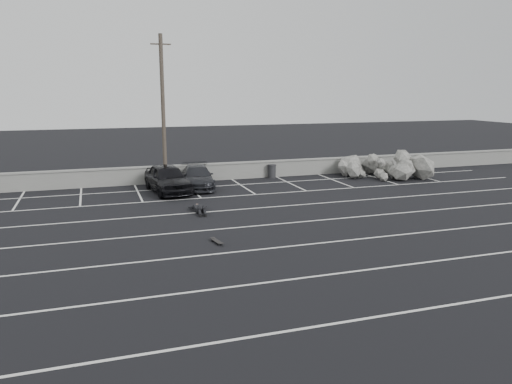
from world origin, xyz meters
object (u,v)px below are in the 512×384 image
object	(u,v)px
car_right	(197,177)
trash_bin	(272,171)
car_left	(168,178)
riprap_pile	(387,170)
person	(199,206)
utility_pole	(163,111)
skateboard	(217,241)

from	to	relation	value
car_right	trash_bin	world-z (taller)	car_right
car_left	riprap_pile	distance (m)	14.08
riprap_pile	person	xyz separation A→B (m)	(-13.35, -5.05, -0.26)
car_left	car_right	xyz separation A→B (m)	(1.81, 0.74, -0.15)
riprap_pile	person	bearing A→B (deg)	-159.26
car_right	trash_bin	distance (m)	5.50
person	car_left	bearing A→B (deg)	101.34
utility_pole	trash_bin	distance (m)	7.90
car_left	person	distance (m)	4.87
skateboard	car_right	bearing A→B (deg)	71.89
riprap_pile	car_right	bearing A→B (deg)	177.81
utility_pole	skateboard	distance (m)	12.75
utility_pole	skateboard	world-z (taller)	utility_pole
skateboard	car_left	bearing A→B (deg)	81.71
car_right	skateboard	xyz separation A→B (m)	(-1.48, -10.65, -0.56)
car_left	utility_pole	world-z (taller)	utility_pole
utility_pole	riprap_pile	xyz separation A→B (m)	(13.89, -1.82, -3.88)
car_right	skateboard	size ratio (longest dim) A/B	5.77
car_right	riprap_pile	world-z (taller)	car_right
car_right	skateboard	distance (m)	10.77
car_left	skateboard	world-z (taller)	car_left
car_left	car_right	world-z (taller)	car_left
trash_bin	riprap_pile	distance (m)	7.39
car_right	riprap_pile	xyz separation A→B (m)	(12.26, -0.47, -0.14)
trash_bin	person	size ratio (longest dim) A/B	0.36
car_left	utility_pole	distance (m)	4.17
car_right	trash_bin	bearing A→B (deg)	25.80
car_left	trash_bin	distance (m)	7.46
car_left	car_right	size ratio (longest dim) A/B	1.05
car_left	utility_pole	size ratio (longest dim) A/B	0.53
trash_bin	skateboard	bearing A→B (deg)	-118.34
car_left	utility_pole	xyz separation A→B (m)	(0.18, 2.09, 3.60)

